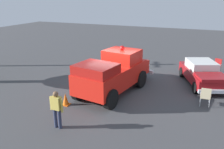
{
  "coord_description": "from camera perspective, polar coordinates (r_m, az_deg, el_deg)",
  "views": [
    {
      "loc": [
        -4.97,
        12.16,
        5.39
      ],
      "look_at": [
        -0.04,
        0.47,
        1.13
      ],
      "focal_mm": 37.85,
      "sensor_mm": 36.0,
      "label": 1
    }
  ],
  "objects": [
    {
      "name": "traffic_cone",
      "position": [
        12.45,
        -11.16,
        -5.9
      ],
      "size": [
        0.4,
        0.4,
        0.64
      ],
      "color": "orange",
      "rests_on": "ground"
    },
    {
      "name": "classic_hot_rod",
      "position": [
        15.85,
        21.01,
        0.27
      ],
      "size": [
        3.37,
        4.74,
        1.46
      ],
      "color": "black",
      "rests_on": "ground"
    },
    {
      "name": "lawn_chair_spare",
      "position": [
        12.84,
        21.66,
        -4.76
      ],
      "size": [
        0.53,
        0.52,
        1.02
      ],
      "color": "#B7BABF",
      "rests_on": "ground"
    },
    {
      "name": "ground_plane",
      "position": [
        14.2,
        0.58,
        -3.74
      ],
      "size": [
        60.0,
        60.0,
        0.0
      ],
      "primitive_type": "plane",
      "color": "#424244"
    },
    {
      "name": "lawn_chair_by_car",
      "position": [
        18.89,
        24.11,
        2.2
      ],
      "size": [
        0.63,
        0.63,
        1.02
      ],
      "color": "#B7BABF",
      "rests_on": "ground"
    },
    {
      "name": "vintage_fire_truck",
      "position": [
        13.55,
        0.52,
        0.55
      ],
      "size": [
        3.14,
        6.21,
        2.59
      ],
      "color": "black",
      "rests_on": "ground"
    },
    {
      "name": "spectator_standing",
      "position": [
        10.19,
        -13.23,
        -7.7
      ],
      "size": [
        0.64,
        0.27,
        1.68
      ],
      "color": "#2D334C",
      "rests_on": "ground"
    }
  ]
}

